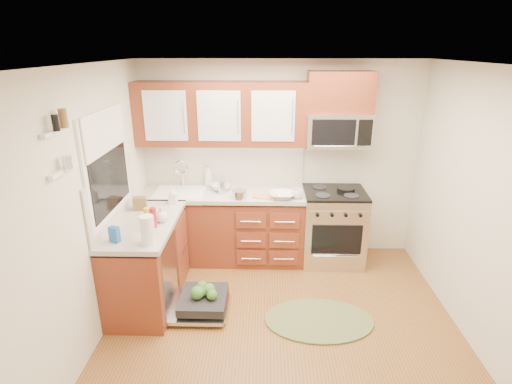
{
  "coord_description": "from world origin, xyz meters",
  "views": [
    {
      "loc": [
        -0.18,
        -3.22,
        2.64
      ],
      "look_at": [
        -0.28,
        0.85,
        1.15
      ],
      "focal_mm": 28.0,
      "sensor_mm": 36.0,
      "label": 1
    }
  ],
  "objects_px": {
    "range": "(333,226)",
    "cup": "(297,194)",
    "dishwasher": "(200,303)",
    "paper_towel_roll": "(148,230)",
    "stock_pot": "(239,195)",
    "bowl_b": "(221,187)",
    "rug": "(319,320)",
    "microwave": "(338,129)",
    "upper_cabinets": "(221,114)",
    "bowl_a": "(282,195)",
    "cutting_board": "(265,196)",
    "skillet": "(346,189)",
    "sink": "(180,202)"
  },
  "relations": [
    {
      "from": "dishwasher",
      "to": "rug",
      "type": "height_order",
      "value": "dishwasher"
    },
    {
      "from": "dishwasher",
      "to": "stock_pot",
      "type": "distance_m",
      "value": 1.32
    },
    {
      "from": "sink",
      "to": "cup",
      "type": "xyz_separation_m",
      "value": [
        1.45,
        -0.17,
        0.18
      ]
    },
    {
      "from": "upper_cabinets",
      "to": "stock_pot",
      "type": "bearing_deg",
      "value": -56.52
    },
    {
      "from": "stock_pot",
      "to": "cup",
      "type": "bearing_deg",
      "value": 2.49
    },
    {
      "from": "upper_cabinets",
      "to": "stock_pot",
      "type": "relative_size",
      "value": 11.74
    },
    {
      "from": "bowl_b",
      "to": "rug",
      "type": "bearing_deg",
      "value": -50.38
    },
    {
      "from": "dishwasher",
      "to": "cutting_board",
      "type": "xyz_separation_m",
      "value": [
        0.68,
        0.98,
        0.83
      ]
    },
    {
      "from": "paper_towel_roll",
      "to": "cup",
      "type": "bearing_deg",
      "value": 39.86
    },
    {
      "from": "range",
      "to": "paper_towel_roll",
      "type": "xyz_separation_m",
      "value": [
        -1.93,
        -1.39,
        0.59
      ]
    },
    {
      "from": "dishwasher",
      "to": "bowl_a",
      "type": "height_order",
      "value": "bowl_a"
    },
    {
      "from": "dishwasher",
      "to": "paper_towel_roll",
      "type": "relative_size",
      "value": 2.51
    },
    {
      "from": "range",
      "to": "dishwasher",
      "type": "relative_size",
      "value": 1.36
    },
    {
      "from": "range",
      "to": "stock_pot",
      "type": "height_order",
      "value": "stock_pot"
    },
    {
      "from": "skillet",
      "to": "cup",
      "type": "xyz_separation_m",
      "value": [
        -0.62,
        -0.21,
        0.01
      ]
    },
    {
      "from": "range",
      "to": "stock_pot",
      "type": "distance_m",
      "value": 1.29
    },
    {
      "from": "range",
      "to": "bowl_a",
      "type": "relative_size",
      "value": 3.25
    },
    {
      "from": "range",
      "to": "bowl_a",
      "type": "xyz_separation_m",
      "value": [
        -0.67,
        -0.18,
        0.49
      ]
    },
    {
      "from": "skillet",
      "to": "stock_pot",
      "type": "xyz_separation_m",
      "value": [
        -1.31,
        -0.24,
        0.01
      ]
    },
    {
      "from": "bowl_b",
      "to": "dishwasher",
      "type": "bearing_deg",
      "value": -95.4
    },
    {
      "from": "stock_pot",
      "to": "cutting_board",
      "type": "bearing_deg",
      "value": 10.82
    },
    {
      "from": "paper_towel_roll",
      "to": "bowl_a",
      "type": "height_order",
      "value": "paper_towel_roll"
    },
    {
      "from": "rug",
      "to": "paper_towel_roll",
      "type": "bearing_deg",
      "value": -175.49
    },
    {
      "from": "rug",
      "to": "cup",
      "type": "height_order",
      "value": "cup"
    },
    {
      "from": "range",
      "to": "paper_towel_roll",
      "type": "height_order",
      "value": "paper_towel_roll"
    },
    {
      "from": "stock_pot",
      "to": "cup",
      "type": "height_order",
      "value": "cup"
    },
    {
      "from": "upper_cabinets",
      "to": "bowl_a",
      "type": "xyz_separation_m",
      "value": [
        0.74,
        -0.32,
        -0.91
      ]
    },
    {
      "from": "range",
      "to": "cup",
      "type": "distance_m",
      "value": 0.72
    },
    {
      "from": "sink",
      "to": "cutting_board",
      "type": "height_order",
      "value": "cutting_board"
    },
    {
      "from": "microwave",
      "to": "bowl_b",
      "type": "height_order",
      "value": "microwave"
    },
    {
      "from": "microwave",
      "to": "dishwasher",
      "type": "bearing_deg",
      "value": -140.93
    },
    {
      "from": "stock_pot",
      "to": "paper_towel_roll",
      "type": "bearing_deg",
      "value": -122.77
    },
    {
      "from": "microwave",
      "to": "paper_towel_roll",
      "type": "height_order",
      "value": "microwave"
    },
    {
      "from": "microwave",
      "to": "bowl_b",
      "type": "xyz_separation_m",
      "value": [
        -1.42,
        -0.03,
        -0.74
      ]
    },
    {
      "from": "skillet",
      "to": "bowl_b",
      "type": "height_order",
      "value": "bowl_b"
    },
    {
      "from": "paper_towel_roll",
      "to": "cup",
      "type": "distance_m",
      "value": 1.89
    },
    {
      "from": "microwave",
      "to": "cup",
      "type": "xyz_separation_m",
      "value": [
        -0.48,
        -0.3,
        -0.72
      ]
    },
    {
      "from": "dishwasher",
      "to": "paper_towel_roll",
      "type": "height_order",
      "value": "paper_towel_roll"
    },
    {
      "from": "stock_pot",
      "to": "paper_towel_roll",
      "type": "distance_m",
      "value": 1.41
    },
    {
      "from": "rug",
      "to": "cup",
      "type": "relative_size",
      "value": 7.98
    },
    {
      "from": "paper_towel_roll",
      "to": "bowl_b",
      "type": "height_order",
      "value": "paper_towel_roll"
    },
    {
      "from": "stock_pot",
      "to": "skillet",
      "type": "bearing_deg",
      "value": 10.5
    },
    {
      "from": "microwave",
      "to": "paper_towel_roll",
      "type": "distance_m",
      "value": 2.53
    },
    {
      "from": "upper_cabinets",
      "to": "cutting_board",
      "type": "xyz_separation_m",
      "value": [
        0.54,
        -0.3,
        -0.94
      ]
    },
    {
      "from": "cutting_board",
      "to": "cup",
      "type": "relative_size",
      "value": 1.97
    },
    {
      "from": "stock_pot",
      "to": "paper_towel_roll",
      "type": "relative_size",
      "value": 0.63
    },
    {
      "from": "upper_cabinets",
      "to": "paper_towel_roll",
      "type": "relative_size",
      "value": 7.35
    },
    {
      "from": "cutting_board",
      "to": "paper_towel_roll",
      "type": "xyz_separation_m",
      "value": [
        -1.07,
        -1.24,
        0.13
      ]
    },
    {
      "from": "sink",
      "to": "cutting_board",
      "type": "relative_size",
      "value": 2.27
    },
    {
      "from": "dishwasher",
      "to": "bowl_b",
      "type": "height_order",
      "value": "bowl_b"
    }
  ]
}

